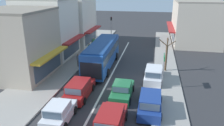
% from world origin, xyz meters
% --- Properties ---
extents(ground_plane, '(140.00, 140.00, 0.00)m').
position_xyz_m(ground_plane, '(0.00, 0.00, 0.00)').
color(ground_plane, '#2D2D30').
extents(lane_centre_line, '(0.20, 28.00, 0.01)m').
position_xyz_m(lane_centre_line, '(0.00, 4.00, 0.00)').
color(lane_centre_line, silver).
rests_on(lane_centre_line, ground).
extents(sidewalk_left, '(5.20, 44.00, 0.14)m').
position_xyz_m(sidewalk_left, '(-6.80, 6.00, 0.07)').
color(sidewalk_left, gray).
rests_on(sidewalk_left, ground).
extents(kerb_right, '(2.80, 44.00, 0.12)m').
position_xyz_m(kerb_right, '(6.20, 6.00, 0.06)').
color(kerb_right, gray).
rests_on(kerb_right, ground).
extents(shopfront_corner_near, '(8.13, 7.42, 7.46)m').
position_xyz_m(shopfront_corner_near, '(-10.18, -0.02, 3.72)').
color(shopfront_corner_near, '#B2A38E').
rests_on(shopfront_corner_near, ground).
extents(shopfront_mid_block, '(7.86, 7.03, 8.24)m').
position_xyz_m(shopfront_mid_block, '(-10.18, 7.36, 4.11)').
color(shopfront_mid_block, silver).
rests_on(shopfront_mid_block, ground).
extents(shopfront_far_end, '(8.84, 7.70, 8.66)m').
position_xyz_m(shopfront_far_end, '(-10.18, 15.06, 4.33)').
color(shopfront_far_end, silver).
rests_on(shopfront_far_end, ground).
extents(building_right_far, '(8.44, 12.44, 7.48)m').
position_xyz_m(building_right_far, '(11.48, 20.43, 3.74)').
color(building_right_far, beige).
rests_on(building_right_far, ground).
extents(city_bus, '(2.93, 10.91, 3.23)m').
position_xyz_m(city_bus, '(-1.63, 4.40, 1.88)').
color(city_bus, '#1E4C99').
rests_on(city_bus, ground).
extents(hatchback_behind_bus_mid, '(1.91, 3.75, 1.54)m').
position_xyz_m(hatchback_behind_bus_mid, '(-2.04, -7.64, 0.71)').
color(hatchback_behind_bus_mid, silver).
rests_on(hatchback_behind_bus_mid, ground).
extents(wagon_queue_gap_filler, '(1.98, 4.52, 1.58)m').
position_xyz_m(wagon_queue_gap_filler, '(1.98, -7.96, 0.75)').
color(wagon_queue_gap_filler, maroon).
rests_on(wagon_queue_gap_filler, ground).
extents(wagon_adjacent_lane_trail, '(1.94, 4.50, 1.58)m').
position_xyz_m(wagon_adjacent_lane_trail, '(-1.86, -3.62, 0.75)').
color(wagon_adjacent_lane_trail, maroon).
rests_on(wagon_adjacent_lane_trail, ground).
extents(sedan_queue_far_back, '(1.92, 4.21, 1.47)m').
position_xyz_m(sedan_queue_far_back, '(2.03, -2.91, 0.66)').
color(sedan_queue_far_back, '#1E6638').
rests_on(sedan_queue_far_back, ground).
extents(parked_wagon_kerb_front, '(1.97, 4.52, 1.58)m').
position_xyz_m(parked_wagon_kerb_front, '(4.61, -4.85, 0.75)').
color(parked_wagon_kerb_front, navy).
rests_on(parked_wagon_kerb_front, ground).
extents(parked_wagon_kerb_second, '(2.06, 4.56, 1.58)m').
position_xyz_m(parked_wagon_kerb_second, '(4.76, 1.34, 0.75)').
color(parked_wagon_kerb_second, silver).
rests_on(parked_wagon_kerb_second, ground).
extents(traffic_light_downstreet, '(0.33, 0.24, 4.20)m').
position_xyz_m(traffic_light_downstreet, '(-3.77, 20.44, 2.85)').
color(traffic_light_downstreet, gray).
rests_on(traffic_light_downstreet, ground).
extents(directional_road_sign, '(0.10, 1.40, 3.60)m').
position_xyz_m(directional_road_sign, '(5.65, -0.36, 2.68)').
color(directional_road_sign, gray).
rests_on(directional_road_sign, ground).
extents(street_tree_right, '(1.92, 1.70, 4.24)m').
position_xyz_m(street_tree_right, '(6.11, 4.50, 1.98)').
color(street_tree_right, brown).
rests_on(street_tree_right, ground).
extents(pedestrian_with_handbag_near, '(0.62, 0.48, 1.63)m').
position_xyz_m(pedestrian_with_handbag_near, '(-5.19, 12.86, 1.07)').
color(pedestrian_with_handbag_near, '#333338').
rests_on(pedestrian_with_handbag_near, sidewalk_left).
extents(pedestrian_browsing_midblock, '(0.47, 0.62, 1.63)m').
position_xyz_m(pedestrian_browsing_midblock, '(-4.75, 9.07, 1.07)').
color(pedestrian_browsing_midblock, '#4C4742').
rests_on(pedestrian_browsing_midblock, sidewalk_left).
extents(pedestrian_far_walker, '(0.46, 0.40, 1.63)m').
position_xyz_m(pedestrian_far_walker, '(-4.58, 3.65, 1.07)').
color(pedestrian_far_walker, '#4C4742').
rests_on(pedestrian_far_walker, sidewalk_left).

